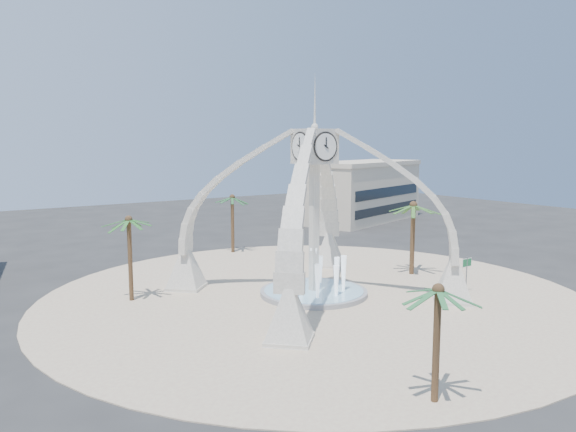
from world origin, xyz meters
TOP-DOWN VIEW (x-y plane):
  - ground at (0.00, 0.00)m, footprint 140.00×140.00m
  - plaza at (0.00, 0.00)m, footprint 40.00×40.00m
  - clock_tower at (-0.00, -0.00)m, footprint 17.94×17.94m
  - fountain at (0.00, 0.00)m, footprint 8.00×8.00m
  - building_ne at (30.00, 28.00)m, footprint 21.87×14.17m
  - palm_east at (11.00, 0.57)m, footprint 5.19×5.19m
  - palm_west at (-11.71, 6.25)m, footprint 3.44×3.44m
  - palm_north at (2.91, 17.76)m, footprint 3.85×3.85m
  - palm_south at (-6.02, -16.84)m, footprint 4.05×4.05m
  - street_sign at (9.85, -6.04)m, footprint 1.04×0.09m

SIDE VIEW (x-z plane):
  - ground at x=0.00m, z-range 0.00..0.00m
  - plaza at x=0.00m, z-range 0.00..0.06m
  - fountain at x=0.00m, z-range -1.52..2.10m
  - street_sign at x=9.85m, z-range 0.61..3.44m
  - building_ne at x=30.00m, z-range 0.01..8.61m
  - palm_south at x=-6.02m, z-range 2.15..7.89m
  - palm_north at x=2.91m, z-range 2.45..8.90m
  - palm_west at x=-11.71m, z-range 2.54..9.11m
  - palm_east at x=11.00m, z-range 2.53..9.37m
  - clock_tower at x=0.00m, z-range -1.66..14.64m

